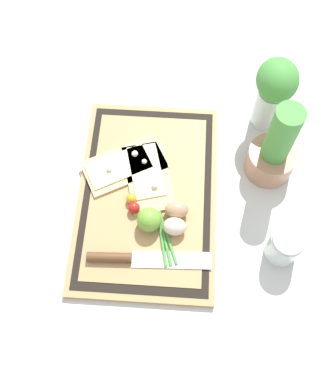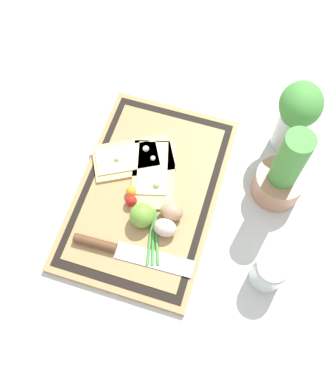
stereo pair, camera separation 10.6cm
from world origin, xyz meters
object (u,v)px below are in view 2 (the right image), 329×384
Objects in this scene: knife at (113,248)px; sauce_jar at (268,273)px; egg_pink at (165,228)px; pizza_slice_far at (152,172)px; lime at (142,215)px; pizza_slice_near at (132,158)px; cherry_tomato_red at (131,201)px; herb_pot at (282,175)px; cherry_tomato_yellow at (131,191)px; egg_brown at (171,212)px; herb_glass at (297,114)px.

knife is 3.06× the size of sauce_jar.
pizza_slice_far is at bearing -151.03° from egg_pink.
sauce_jar is at bearing 97.30° from knife.
knife is at bearing -82.70° from sauce_jar.
lime is at bearing 155.15° from knife.
sauce_jar is (0.19, 0.38, 0.02)m from pizza_slice_near.
knife is at bearing -6.71° from pizza_slice_far.
cherry_tomato_red reaches higher than pizza_slice_far.
knife is 5.14× the size of egg_pink.
lime is 0.24× the size of herb_pot.
cherry_tomato_red reaches higher than cherry_tomato_yellow.
herb_pot is (-0.05, 0.30, 0.06)m from pizza_slice_far.
pizza_slice_near is 0.21m from egg_pink.
herb_pot is at bearing 123.00° from egg_brown.
pizza_slice_far is at bearing -172.78° from lime.
sauce_jar is 0.43× the size of herb_glass.
cherry_tomato_red reaches higher than knife.
cherry_tomato_red is 0.31× the size of sauce_jar.
egg_brown is at bearing 49.85° from pizza_slice_near.
sauce_jar is 0.37m from herb_glass.
egg_pink reaches higher than pizza_slice_far.
egg_brown is 2.16× the size of cherry_tomato_yellow.
cherry_tomato_yellow reaches higher than knife.
lime reaches higher than pizza_slice_far.
herb_glass is (-0.36, -0.03, 0.09)m from sauce_jar.
lime is 0.31m from sauce_jar.
knife is 0.13m from egg_pink.
cherry_tomato_yellow reaches higher than pizza_slice_near.
egg_pink is at bearing -50.33° from herb_pot.
cherry_tomato_red reaches higher than pizza_slice_near.
sauce_jar is (0.10, 0.35, 0.01)m from cherry_tomato_yellow.
pizza_slice_far is 7.42× the size of cherry_tomato_red.
egg_pink is at bearing -33.61° from herb_glass.
egg_pink is at bearing 79.94° from lime.
lime is (0.03, -0.06, 0.01)m from egg_brown.
herb_glass reaches higher than pizza_slice_far.
egg_brown is (-0.12, 0.10, 0.01)m from knife.
herb_glass is at bearing 123.76° from pizza_slice_far.
sauce_jar is (0.03, 0.25, 0.00)m from egg_pink.
sauce_jar reaches higher than egg_brown.
egg_pink is 0.11m from cherry_tomato_red.
lime is at bearing 39.81° from cherry_tomato_yellow.
sauce_jar reaches higher than egg_pink.
egg_brown reaches higher than pizza_slice_far.
egg_brown is 0.37m from herb_glass.
herb_glass reaches higher than egg_brown.
herb_glass is (-0.32, 0.28, 0.08)m from lime.
sauce_jar is at bearing 82.44° from egg_pink.
sauce_jar reaches higher than lime.
herb_pot is 0.22m from sauce_jar.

